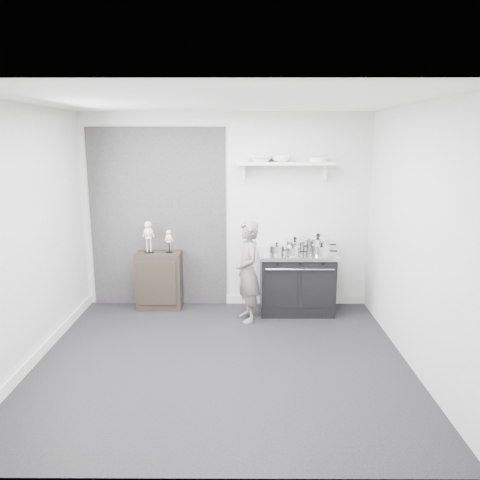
% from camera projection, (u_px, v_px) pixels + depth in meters
% --- Properties ---
extents(ground, '(4.00, 4.00, 0.00)m').
position_uv_depth(ground, '(221.00, 360.00, 5.06)').
color(ground, black).
rests_on(ground, ground).
extents(room_shell, '(4.02, 3.62, 2.71)m').
position_uv_depth(room_shell, '(212.00, 208.00, 4.86)').
color(room_shell, beige).
rests_on(room_shell, ground).
extents(wall_shelf, '(1.30, 0.26, 0.24)m').
position_uv_depth(wall_shelf, '(285.00, 164.00, 6.27)').
color(wall_shelf, silver).
rests_on(wall_shelf, room_shell).
extents(stove, '(1.04, 0.65, 0.84)m').
position_uv_depth(stove, '(297.00, 282.00, 6.41)').
color(stove, black).
rests_on(stove, ground).
extents(side_cabinet, '(0.62, 0.36, 0.80)m').
position_uv_depth(side_cabinet, '(160.00, 280.00, 6.55)').
color(side_cabinet, black).
rests_on(side_cabinet, ground).
extents(child, '(0.43, 0.55, 1.32)m').
position_uv_depth(child, '(248.00, 272.00, 6.04)').
color(child, slate).
rests_on(child, ground).
extents(pot_front_left, '(0.29, 0.20, 0.17)m').
position_uv_depth(pot_front_left, '(277.00, 250.00, 6.20)').
color(pot_front_left, silver).
rests_on(pot_front_left, stove).
extents(pot_back_left, '(0.36, 0.27, 0.20)m').
position_uv_depth(pot_back_left, '(295.00, 245.00, 6.40)').
color(pot_back_left, silver).
rests_on(pot_back_left, stove).
extents(pot_back_right, '(0.41, 0.33, 0.25)m').
position_uv_depth(pot_back_right, '(318.00, 244.00, 6.38)').
color(pot_back_right, silver).
rests_on(pot_back_right, stove).
extents(pot_front_right, '(0.33, 0.24, 0.18)m').
position_uv_depth(pot_front_right, '(321.00, 250.00, 6.14)').
color(pot_front_right, silver).
rests_on(pot_front_right, stove).
extents(pot_front_center, '(0.28, 0.19, 0.15)m').
position_uv_depth(pot_front_center, '(293.00, 251.00, 6.14)').
color(pot_front_center, silver).
rests_on(pot_front_center, stove).
extents(skeleton_full, '(0.14, 0.09, 0.51)m').
position_uv_depth(skeleton_full, '(148.00, 234.00, 6.41)').
color(skeleton_full, beige).
rests_on(skeleton_full, side_cabinet).
extents(skeleton_torso, '(0.10, 0.07, 0.36)m').
position_uv_depth(skeleton_torso, '(169.00, 240.00, 6.43)').
color(skeleton_torso, beige).
rests_on(skeleton_torso, side_cabinet).
extents(bowl_large, '(0.33, 0.33, 0.08)m').
position_uv_depth(bowl_large, '(261.00, 159.00, 6.24)').
color(bowl_large, white).
rests_on(bowl_large, wall_shelf).
extents(bowl_small, '(0.26, 0.26, 0.08)m').
position_uv_depth(bowl_small, '(281.00, 159.00, 6.24)').
color(bowl_small, white).
rests_on(bowl_small, wall_shelf).
extents(plate_stack, '(0.23, 0.23, 0.06)m').
position_uv_depth(plate_stack, '(318.00, 160.00, 6.24)').
color(plate_stack, white).
rests_on(plate_stack, wall_shelf).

